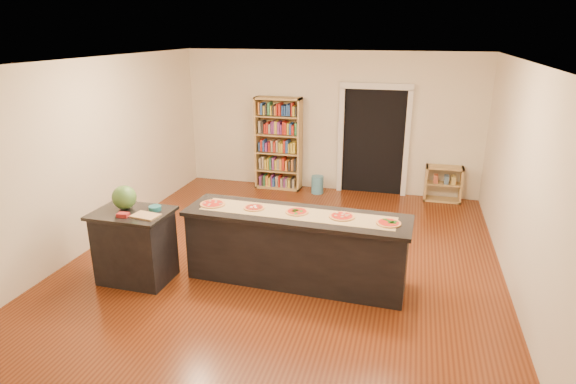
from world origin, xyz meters
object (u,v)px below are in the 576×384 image
(waste_bin, at_px, (317,185))
(watermelon, at_px, (124,197))
(side_counter, at_px, (135,246))
(kitchen_island, at_px, (296,247))
(low_shelf, at_px, (443,184))
(bookshelf, at_px, (278,144))

(waste_bin, xyz_separation_m, watermelon, (-1.75, -4.03, 0.94))
(side_counter, bearing_deg, kitchen_island, 14.60)
(waste_bin, bearing_deg, kitchen_island, -83.09)
(side_counter, relative_size, low_shelf, 1.41)
(low_shelf, relative_size, waste_bin, 1.92)
(kitchen_island, relative_size, watermelon, 9.35)
(bookshelf, bearing_deg, watermelon, -102.05)
(kitchen_island, distance_m, waste_bin, 3.65)
(side_counter, height_order, bookshelf, bookshelf)
(side_counter, relative_size, watermelon, 3.15)
(kitchen_island, distance_m, side_counter, 2.12)
(side_counter, distance_m, low_shelf, 5.90)
(bookshelf, distance_m, waste_bin, 1.16)
(bookshelf, bearing_deg, waste_bin, -9.70)
(kitchen_island, xyz_separation_m, side_counter, (-2.06, -0.50, 0.01))
(low_shelf, distance_m, watermelon, 5.99)
(low_shelf, bearing_deg, bookshelf, -179.66)
(low_shelf, relative_size, watermelon, 2.23)
(kitchen_island, relative_size, low_shelf, 4.18)
(side_counter, bearing_deg, waste_bin, 69.52)
(kitchen_island, height_order, side_counter, side_counter)
(low_shelf, distance_m, waste_bin, 2.46)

